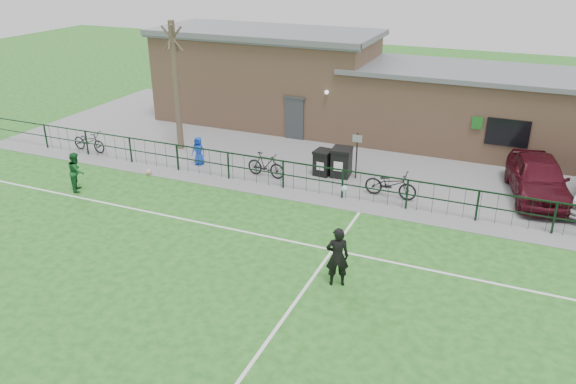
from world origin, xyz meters
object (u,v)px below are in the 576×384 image
at_px(wheelie_bin_left, 323,163).
at_px(car_maroon, 538,178).
at_px(sign_post, 357,156).
at_px(bicycle_e, 391,184).
at_px(wheelie_bin_right, 341,163).
at_px(bicycle_a, 89,141).
at_px(outfield_player, 77,171).
at_px(bare_tree, 176,87).
at_px(ball_ground, 149,172).
at_px(spectator_child, 198,151).
at_px(bicycle_d, 266,165).

height_order(wheelie_bin_left, car_maroon, car_maroon).
relative_size(sign_post, bicycle_e, 0.98).
bearing_deg(car_maroon, sign_post, 176.03).
bearing_deg(wheelie_bin_left, bicycle_e, -15.55).
bearing_deg(wheelie_bin_right, bicycle_a, -177.05).
relative_size(wheelie_bin_left, bicycle_e, 0.49).
height_order(sign_post, bicycle_e, sign_post).
distance_m(wheelie_bin_left, outfield_player, 10.05).
xyz_separation_m(wheelie_bin_left, car_maroon, (8.41, 1.00, 0.32)).
bearing_deg(bare_tree, bicycle_a, -150.86).
bearing_deg(bicycle_a, car_maroon, -78.71).
bearing_deg(bicycle_a, wheelie_bin_right, -77.97).
xyz_separation_m(bare_tree, outfield_player, (-0.99, -5.88, -2.21)).
bearing_deg(bicycle_a, outfield_player, -140.34).
bearing_deg(ball_ground, car_maroon, 14.50).
bearing_deg(wheelie_bin_left, wheelie_bin_right, 15.99).
relative_size(sign_post, outfield_player, 1.27).
distance_m(bare_tree, spectator_child, 3.43).
xyz_separation_m(wheelie_bin_left, sign_post, (1.41, 0.12, 0.50)).
height_order(bare_tree, ball_ground, bare_tree).
distance_m(wheelie_bin_left, ball_ground, 7.50).
relative_size(bare_tree, bicycle_e, 2.93).
xyz_separation_m(bicycle_a, bicycle_d, (9.10, 0.38, 0.03)).
relative_size(sign_post, ball_ground, 8.18).
distance_m(spectator_child, outfield_player, 5.25).
distance_m(spectator_child, ball_ground, 2.39).
height_order(bicycle_e, outfield_player, outfield_player).
bearing_deg(outfield_player, bicycle_a, 2.32).
xyz_separation_m(bicycle_d, bicycle_e, (5.34, 0.00, 0.01)).
bearing_deg(spectator_child, wheelie_bin_right, 4.92).
xyz_separation_m(bicycle_e, spectator_child, (-8.72, 0.14, 0.10)).
bearing_deg(sign_post, outfield_player, -150.87).
relative_size(car_maroon, bicycle_a, 2.54).
distance_m(wheelie_bin_left, car_maroon, 8.48).
distance_m(wheelie_bin_right, bicycle_d, 3.20).
distance_m(bicycle_e, spectator_child, 8.72).
bearing_deg(bicycle_e, bare_tree, 83.65).
bearing_deg(wheelie_bin_right, wheelie_bin_left, -174.45).
bearing_deg(wheelie_bin_left, bicycle_d, -145.23).
distance_m(bicycle_a, spectator_child, 5.74).
height_order(bicycle_e, spectator_child, spectator_child).
relative_size(wheelie_bin_left, car_maroon, 0.21).
relative_size(wheelie_bin_right, ball_ground, 4.72).
bearing_deg(wheelie_bin_left, bicycle_a, -166.80).
xyz_separation_m(bicycle_a, bicycle_e, (14.44, 0.39, 0.04)).
height_order(bicycle_d, bicycle_e, bicycle_e).
relative_size(bicycle_a, ball_ground, 7.74).
distance_m(wheelie_bin_left, bicycle_e, 3.43).
bearing_deg(spectator_child, outfield_player, -130.41).
height_order(wheelie_bin_right, ball_ground, wheelie_bin_right).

